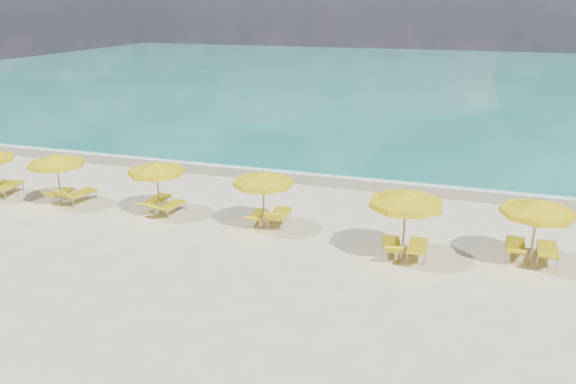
% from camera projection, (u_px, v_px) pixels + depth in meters
% --- Properties ---
extents(ground_plane, '(120.00, 120.00, 0.00)m').
position_uv_depth(ground_plane, '(275.00, 235.00, 20.77)').
color(ground_plane, beige).
extents(ocean, '(120.00, 80.00, 0.30)m').
position_uv_depth(ocean, '(415.00, 78.00, 63.97)').
color(ocean, '#147566').
rests_on(ocean, ground).
extents(wet_sand_band, '(120.00, 2.60, 0.01)m').
position_uv_depth(wet_sand_band, '(326.00, 178.00, 27.43)').
color(wet_sand_band, tan).
rests_on(wet_sand_band, ground).
extents(foam_line, '(120.00, 1.20, 0.03)m').
position_uv_depth(foam_line, '(330.00, 174.00, 28.15)').
color(foam_line, white).
rests_on(foam_line, ground).
extents(whitecap_near, '(14.00, 0.36, 0.05)m').
position_uv_depth(whitecap_near, '(275.00, 130.00, 37.84)').
color(whitecap_near, white).
rests_on(whitecap_near, ground).
extents(whitecap_far, '(18.00, 0.30, 0.05)m').
position_uv_depth(whitecap_far, '(492.00, 123.00, 40.01)').
color(whitecap_far, white).
rests_on(whitecap_far, ground).
extents(umbrella_2, '(2.58, 2.58, 2.31)m').
position_uv_depth(umbrella_2, '(56.00, 160.00, 23.19)').
color(umbrella_2, '#9D7E4E').
rests_on(umbrella_2, ground).
extents(umbrella_3, '(2.81, 2.81, 2.28)m').
position_uv_depth(umbrella_3, '(156.00, 168.00, 22.20)').
color(umbrella_3, '#9D7E4E').
rests_on(umbrella_3, ground).
extents(umbrella_4, '(2.92, 2.92, 2.32)m').
position_uv_depth(umbrella_4, '(263.00, 179.00, 20.75)').
color(umbrella_4, '#9D7E4E').
rests_on(umbrella_4, ground).
extents(umbrella_5, '(3.16, 3.16, 2.51)m').
position_uv_depth(umbrella_5, '(406.00, 199.00, 18.16)').
color(umbrella_5, '#9D7E4E').
rests_on(umbrella_5, ground).
extents(umbrella_6, '(2.36, 2.36, 2.35)m').
position_uv_depth(umbrella_6, '(538.00, 208.00, 17.73)').
color(umbrella_6, '#9D7E4E').
rests_on(umbrella_6, ground).
extents(lounger_1_right, '(0.93, 2.09, 0.82)m').
position_uv_depth(lounger_1_right, '(8.00, 190.00, 24.97)').
color(lounger_1_right, '#A5A8AD').
rests_on(lounger_1_right, ground).
extents(lounger_2_left, '(0.56, 1.60, 0.73)m').
position_uv_depth(lounger_2_left, '(61.00, 196.00, 24.36)').
color(lounger_2_left, '#A5A8AD').
rests_on(lounger_2_left, ground).
extents(lounger_2_right, '(0.95, 1.94, 0.92)m').
position_uv_depth(lounger_2_right, '(79.00, 197.00, 24.06)').
color(lounger_2_right, '#A5A8AD').
rests_on(lounger_2_right, ground).
extents(lounger_3_left, '(0.68, 2.01, 0.71)m').
position_uv_depth(lounger_3_left, '(157.00, 204.00, 23.29)').
color(lounger_3_left, '#A5A8AD').
rests_on(lounger_3_left, ground).
extents(lounger_3_right, '(0.79, 1.83, 0.71)m').
position_uv_depth(lounger_3_right, '(171.00, 209.00, 22.77)').
color(lounger_3_right, '#A5A8AD').
rests_on(lounger_3_right, ground).
extents(lounger_4_left, '(0.70, 1.71, 0.67)m').
position_uv_depth(lounger_4_left, '(258.00, 219.00, 21.79)').
color(lounger_4_left, '#A5A8AD').
rests_on(lounger_4_left, ground).
extents(lounger_4_right, '(0.86, 2.01, 0.93)m').
position_uv_depth(lounger_4_right, '(279.00, 218.00, 21.68)').
color(lounger_4_right, '#A5A8AD').
rests_on(lounger_4_right, ground).
extents(lounger_5_left, '(0.96, 1.91, 0.81)m').
position_uv_depth(lounger_5_left, '(391.00, 249.00, 19.06)').
color(lounger_5_left, '#A5A8AD').
rests_on(lounger_5_left, ground).
extents(lounger_5_right, '(0.67, 1.93, 0.69)m').
position_uv_depth(lounger_5_right, '(417.00, 251.00, 18.91)').
color(lounger_5_right, '#A5A8AD').
rests_on(lounger_5_right, ground).
extents(lounger_6_left, '(0.73, 1.97, 0.77)m').
position_uv_depth(lounger_6_left, '(515.00, 250.00, 18.95)').
color(lounger_6_left, '#A5A8AD').
rests_on(lounger_6_left, ground).
extents(lounger_6_right, '(0.79, 2.04, 0.79)m').
position_uv_depth(lounger_6_right, '(547.00, 255.00, 18.58)').
color(lounger_6_right, '#A5A8AD').
rests_on(lounger_6_right, ground).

